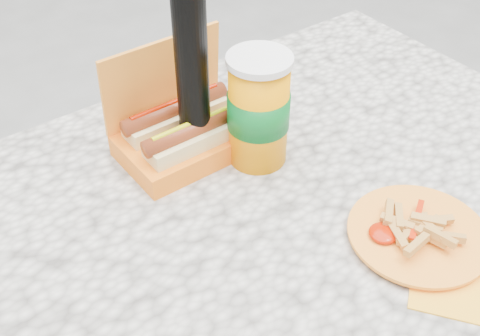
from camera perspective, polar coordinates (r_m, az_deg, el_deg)
picnic_table at (r=0.98m, az=1.35°, el=-8.64°), size 1.20×0.80×0.75m
hotdog_box at (r=0.99m, az=-5.18°, el=3.55°), size 0.22×0.15×0.18m
fries_plate at (r=0.89m, az=16.84°, el=-6.25°), size 0.22×0.30×0.04m
soda_cup at (r=0.94m, az=1.76°, el=5.53°), size 0.10×0.10×0.19m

